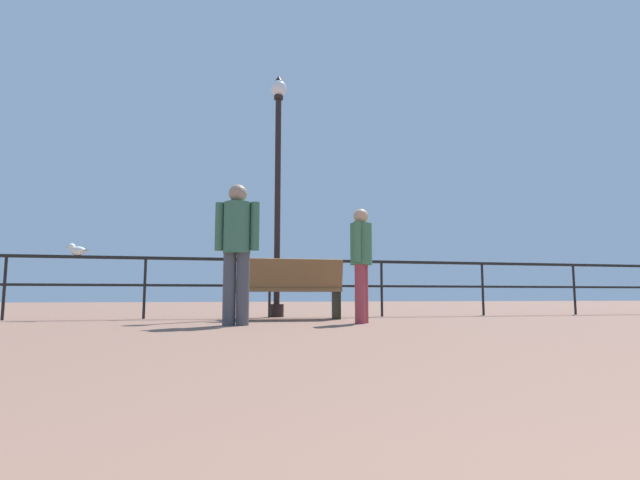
# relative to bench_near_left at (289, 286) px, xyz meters

# --- Properties ---
(pier_railing) EXTENTS (24.12, 0.05, 0.99)m
(pier_railing) POSITION_rel_bench_near_left_xyz_m (-0.20, 0.78, 0.22)
(pier_railing) COLOR black
(pier_railing) RESTS_ON ground_plane
(bench_near_left) EXTENTS (1.64, 0.68, 0.93)m
(bench_near_left) POSITION_rel_bench_near_left_xyz_m (0.00, 0.00, 0.00)
(bench_near_left) COLOR brown
(bench_near_left) RESTS_ON ground_plane
(lamppost_center) EXTENTS (0.29, 0.29, 4.37)m
(lamppost_center) POSITION_rel_bench_near_left_xyz_m (-0.05, 1.00, 1.92)
(lamppost_center) COLOR black
(lamppost_center) RESTS_ON ground_plane
(person_by_bench) EXTENTS (0.32, 0.43, 1.54)m
(person_by_bench) POSITION_rel_bench_near_left_xyz_m (0.78, -1.23, 0.37)
(person_by_bench) COLOR #A23740
(person_by_bench) RESTS_ON ground_plane
(person_at_railing) EXTENTS (0.55, 0.34, 1.78)m
(person_at_railing) POSITION_rel_bench_near_left_xyz_m (-0.89, -1.30, 0.51)
(person_at_railing) COLOR #474950
(person_at_railing) RESTS_ON ground_plane
(seagull_on_rail) EXTENTS (0.39, 0.24, 0.19)m
(seagull_on_rail) POSITION_rel_bench_near_left_xyz_m (-3.24, 0.79, 0.57)
(seagull_on_rail) COLOR white
(seagull_on_rail) RESTS_ON pier_railing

